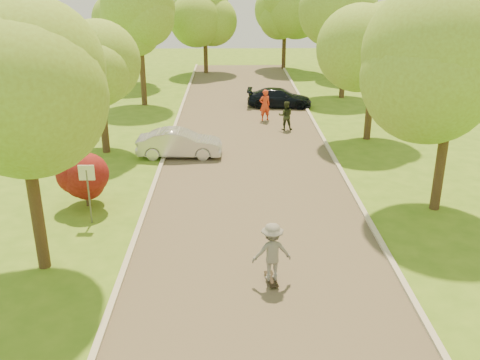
{
  "coord_description": "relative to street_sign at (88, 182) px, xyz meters",
  "views": [
    {
      "loc": [
        -0.84,
        -13.21,
        8.33
      ],
      "look_at": [
        -0.52,
        4.75,
        1.3
      ],
      "focal_mm": 40.0,
      "sensor_mm": 36.0,
      "label": 1
    }
  ],
  "objects": [
    {
      "name": "silver_sedan",
      "position": [
        2.5,
        7.25,
        -0.9
      ],
      "size": [
        4.06,
        1.49,
        1.33
      ],
      "primitive_type": "imported",
      "rotation": [
        0.0,
        0.0,
        1.55
      ],
      "color": "silver",
      "rests_on": "ground"
    },
    {
      "name": "person_striped",
      "position": [
        6.97,
        13.84,
        -0.63
      ],
      "size": [
        0.79,
        0.66,
        1.86
      ],
      "primitive_type": "imported",
      "rotation": [
        0.0,
        0.0,
        3.52
      ],
      "color": "red",
      "rests_on": "ground"
    },
    {
      "name": "curb_left",
      "position": [
        1.75,
        4.0,
        -1.5
      ],
      "size": [
        0.18,
        60.0,
        0.12
      ],
      "primitive_type": "cube",
      "color": "#B2AD9E",
      "rests_on": "ground"
    },
    {
      "name": "person_olive",
      "position": [
        8.02,
        11.79,
        -0.75
      ],
      "size": [
        0.82,
        0.65,
        1.64
      ],
      "primitive_type": "imported",
      "rotation": [
        0.0,
        0.0,
        3.1
      ],
      "color": "#272F1C",
      "rests_on": "ground"
    },
    {
      "name": "ground",
      "position": [
        5.8,
        -4.0,
        -1.56
      ],
      "size": [
        100.0,
        100.0,
        0.0
      ],
      "primitive_type": "plane",
      "color": "#44731B",
      "rests_on": "ground"
    },
    {
      "name": "tree_l_mida",
      "position": [
        -0.5,
        -3.0,
        3.61
      ],
      "size": [
        4.71,
        4.6,
        7.39
      ],
      "color": "#382619",
      "rests_on": "ground"
    },
    {
      "name": "tree_l_far",
      "position": [
        -0.59,
        18.0,
        3.9
      ],
      "size": [
        4.92,
        4.8,
        7.79
      ],
      "color": "#382619",
      "rests_on": "ground"
    },
    {
      "name": "street_sign",
      "position": [
        0.0,
        0.0,
        0.0
      ],
      "size": [
        0.55,
        0.06,
        2.17
      ],
      "color": "#59595E",
      "rests_on": "ground"
    },
    {
      "name": "tree_bg_c",
      "position": [
        3.01,
        30.0,
        3.46
      ],
      "size": [
        4.92,
        4.8,
        7.33
      ],
      "color": "#382619",
      "rests_on": "ground"
    },
    {
      "name": "curb_right",
      "position": [
        9.85,
        4.0,
        -1.5
      ],
      "size": [
        0.18,
        60.0,
        0.12
      ],
      "primitive_type": "cube",
      "color": "#B2AD9E",
      "rests_on": "ground"
    },
    {
      "name": "tree_bg_d",
      "position": [
        10.02,
        32.0,
        3.75
      ],
      "size": [
        5.12,
        5.0,
        7.72
      ],
      "color": "#382619",
      "rests_on": "ground"
    },
    {
      "name": "tree_r_mida",
      "position": [
        12.82,
        1.0,
        3.97
      ],
      "size": [
        5.13,
        5.0,
        7.95
      ],
      "color": "#382619",
      "rests_on": "ground"
    },
    {
      "name": "longboard",
      "position": [
        6.09,
        -4.0,
        -1.47
      ],
      "size": [
        0.38,
        0.92,
        0.1
      ],
      "rotation": [
        0.0,
        0.0,
        3.3
      ],
      "color": "black",
      "rests_on": "ground"
    },
    {
      "name": "skateboarder",
      "position": [
        6.09,
        -4.0,
        -0.58
      ],
      "size": [
        1.21,
        0.81,
        1.74
      ],
      "primitive_type": "imported",
      "rotation": [
        0.0,
        0.0,
        3.3
      ],
      "color": "slate",
      "rests_on": "longboard"
    },
    {
      "name": "road",
      "position": [
        5.8,
        4.0,
        -1.56
      ],
      "size": [
        8.0,
        60.0,
        0.01
      ],
      "primitive_type": "cube",
      "color": "#4C4438",
      "rests_on": "ground"
    },
    {
      "name": "tree_bg_a",
      "position": [
        -2.98,
        26.0,
        3.75
      ],
      "size": [
        5.12,
        5.0,
        7.72
      ],
      "color": "#382619",
      "rests_on": "ground"
    },
    {
      "name": "tree_r_midb",
      "position": [
        12.4,
        10.0,
        3.32
      ],
      "size": [
        4.51,
        4.4,
        7.01
      ],
      "color": "#382619",
      "rests_on": "ground"
    },
    {
      "name": "dark_sedan",
      "position": [
        8.14,
        17.24,
        -0.96
      ],
      "size": [
        4.34,
        2.09,
        1.22
      ],
      "primitive_type": "imported",
      "rotation": [
        0.0,
        0.0,
        1.48
      ],
      "color": "black",
      "rests_on": "ground"
    },
    {
      "name": "tree_r_far",
      "position": [
        13.03,
        20.0,
        4.27
      ],
      "size": [
        5.33,
        5.2,
        8.34
      ],
      "color": "#382619",
      "rests_on": "ground"
    },
    {
      "name": "tree_bg_b",
      "position": [
        14.02,
        28.0,
        3.97
      ],
      "size": [
        5.12,
        5.0,
        7.95
      ],
      "color": "#382619",
      "rests_on": "ground"
    },
    {
      "name": "red_shrub",
      "position": [
        -0.5,
        1.5,
        -0.47
      ],
      "size": [
        1.7,
        1.7,
        1.95
      ],
      "color": "#382619",
      "rests_on": "ground"
    },
    {
      "name": "tree_l_midb",
      "position": [
        -1.01,
        8.0,
        3.02
      ],
      "size": [
        4.3,
        4.2,
        6.62
      ],
      "color": "#382619",
      "rests_on": "ground"
    }
  ]
}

